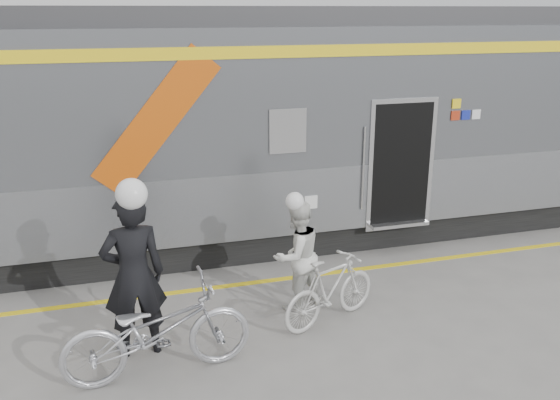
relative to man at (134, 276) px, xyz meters
name	(u,v)px	position (x,y,z in m)	size (l,w,h in m)	color
ground	(271,361)	(1.50, -0.66, -1.03)	(90.00, 90.00, 0.00)	slate
train	(253,127)	(2.34, 3.53, 1.02)	(24.00, 3.17, 4.10)	black
safety_strip	(234,285)	(1.50, 1.49, -1.03)	(24.00, 0.12, 0.01)	yellow
man	(134,276)	(0.00, 0.00, 0.00)	(0.75, 0.49, 2.07)	black
bicycle_left	(157,331)	(0.20, -0.55, -0.46)	(0.76, 2.17, 1.14)	#B9BAC1
woman	(297,255)	(2.23, 0.59, -0.25)	(0.76, 0.59, 1.57)	silver
bicycle_right	(330,290)	(2.53, 0.04, -0.56)	(0.45, 1.58, 0.95)	#B9B9B5
helmet_man	(125,177)	(0.00, 0.00, 1.21)	(0.36, 0.36, 0.36)	white
helmet_woman	(297,193)	(2.23, 0.59, 0.66)	(0.25, 0.25, 0.25)	white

